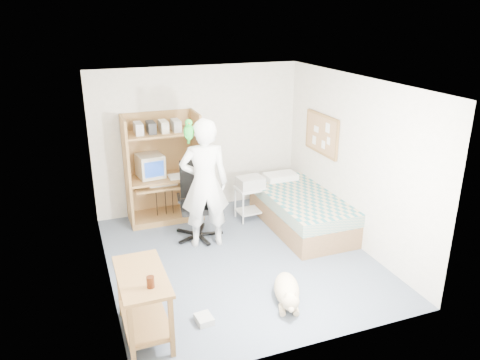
{
  "coord_description": "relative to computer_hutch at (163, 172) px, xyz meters",
  "views": [
    {
      "loc": [
        -2.09,
        -5.55,
        3.38
      ],
      "look_at": [
        0.15,
        0.36,
        1.05
      ],
      "focal_mm": 35.0,
      "sensor_mm": 36.0,
      "label": 1
    }
  ],
  "objects": [
    {
      "name": "wall_back",
      "position": [
        0.7,
        0.26,
        0.43
      ],
      "size": [
        3.6,
        0.02,
        2.5
      ],
      "primitive_type": "cube",
      "color": "beige",
      "rests_on": "floor"
    },
    {
      "name": "office_chair",
      "position": [
        0.34,
        -0.84,
        -0.4
      ],
      "size": [
        0.66,
        0.66,
        1.17
      ],
      "rotation": [
        0.0,
        0.0,
        -0.17
      ],
      "color": "black",
      "rests_on": "floor"
    },
    {
      "name": "printer",
      "position": [
        1.35,
        -0.54,
        -0.17
      ],
      "size": [
        0.44,
        0.35,
        0.18
      ],
      "primitive_type": "cube",
      "rotation": [
        0.0,
        0.0,
        0.07
      ],
      "color": "#AEAEA9",
      "rests_on": "printer_cart"
    },
    {
      "name": "side_desk",
      "position": [
        -0.85,
        -2.94,
        -0.33
      ],
      "size": [
        0.5,
        1.0,
        0.75
      ],
      "color": "brown",
      "rests_on": "floor"
    },
    {
      "name": "parrot",
      "position": [
        0.18,
        -1.14,
        0.96
      ],
      "size": [
        0.14,
        0.25,
        0.39
      ],
      "rotation": [
        0.0,
        0.0,
        -0.17
      ],
      "color": "#16991F",
      "rests_on": "person"
    },
    {
      "name": "floor_box_a",
      "position": [
        -0.79,
        -2.98,
        -0.77
      ],
      "size": [
        0.31,
        0.28,
        0.1
      ],
      "primitive_type": "cube",
      "rotation": [
        0.0,
        0.0,
        0.4
      ],
      "color": "white",
      "rests_on": "floor"
    },
    {
      "name": "corkboard",
      "position": [
        2.47,
        -0.84,
        0.63
      ],
      "size": [
        0.04,
        0.94,
        0.66
      ],
      "color": "#A17C48",
      "rests_on": "wall_right"
    },
    {
      "name": "drink_glass",
      "position": [
        -0.8,
        -3.21,
        -0.01
      ],
      "size": [
        0.08,
        0.08,
        0.12
      ],
      "primitive_type": "cylinder",
      "color": "#3B1809",
      "rests_on": "side_desk"
    },
    {
      "name": "wall_right",
      "position": [
        2.5,
        -1.74,
        0.43
      ],
      "size": [
        0.02,
        4.0,
        2.5
      ],
      "primitive_type": "cube",
      "color": "beige",
      "rests_on": "floor"
    },
    {
      "name": "ceiling",
      "position": [
        0.7,
        -1.74,
        1.68
      ],
      "size": [
        3.6,
        4.0,
        0.02
      ],
      "primitive_type": "cube",
      "color": "white",
      "rests_on": "wall_back"
    },
    {
      "name": "person",
      "position": [
        0.38,
        -1.15,
        0.15
      ],
      "size": [
        0.78,
        0.58,
        1.95
      ],
      "primitive_type": "imported",
      "rotation": [
        0.0,
        0.0,
        2.98
      ],
      "color": "white",
      "rests_on": "floor"
    },
    {
      "name": "floor_box_b",
      "position": [
        -0.19,
        -2.97,
        -0.78
      ],
      "size": [
        0.2,
        0.24,
        0.08
      ],
      "primitive_type": "cube",
      "rotation": [
        0.0,
        0.0,
        0.09
      ],
      "color": "#A8A9A4",
      "rests_on": "floor"
    },
    {
      "name": "floor",
      "position": [
        0.7,
        -1.74,
        -0.82
      ],
      "size": [
        4.0,
        4.0,
        0.0
      ],
      "primitive_type": "plane",
      "color": "#4E5969",
      "rests_on": "ground"
    },
    {
      "name": "wall_left",
      "position": [
        -1.1,
        -1.74,
        0.43
      ],
      "size": [
        0.02,
        4.0,
        2.5
      ],
      "primitive_type": "cube",
      "color": "beige",
      "rests_on": "floor"
    },
    {
      "name": "bed",
      "position": [
        2.0,
        -1.12,
        -0.53
      ],
      "size": [
        1.02,
        2.02,
        0.66
      ],
      "color": "brown",
      "rests_on": "floor"
    },
    {
      "name": "keyboard",
      "position": [
        -0.03,
        -0.16,
        -0.15
      ],
      "size": [
        0.46,
        0.18,
        0.03
      ],
      "primitive_type": "cube",
      "rotation": [
        0.0,
        0.0,
        -0.05
      ],
      "color": "beige",
      "rests_on": "computer_hutch"
    },
    {
      "name": "computer_hutch",
      "position": [
        0.0,
        0.0,
        0.0
      ],
      "size": [
        1.2,
        0.63,
        1.8
      ],
      "color": "brown",
      "rests_on": "floor"
    },
    {
      "name": "crt_monitor",
      "position": [
        -0.2,
        0.01,
        0.14
      ],
      "size": [
        0.45,
        0.47,
        0.38
      ],
      "rotation": [
        0.0,
        0.0,
        0.13
      ],
      "color": "beige",
      "rests_on": "computer_hutch"
    },
    {
      "name": "dog",
      "position": [
        0.87,
        -2.95,
        -0.67
      ],
      "size": [
        0.5,
        0.91,
        0.35
      ],
      "rotation": [
        0.0,
        0.0,
        -0.34
      ],
      "color": "#CFB28B",
      "rests_on": "floor"
    },
    {
      "name": "pencil_cup",
      "position": [
        0.4,
        -0.09,
        -0.0
      ],
      "size": [
        0.08,
        0.08,
        0.12
      ],
      "primitive_type": "cylinder",
      "color": "gold",
      "rests_on": "computer_hutch"
    },
    {
      "name": "printer_cart",
      "position": [
        1.35,
        -0.54,
        -0.45
      ],
      "size": [
        0.5,
        0.41,
        0.57
      ],
      "rotation": [
        0.0,
        0.0,
        0.07
      ],
      "color": "silver",
      "rests_on": "floor"
    }
  ]
}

